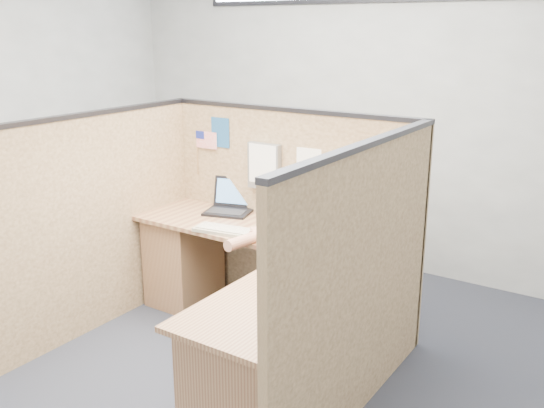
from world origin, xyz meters
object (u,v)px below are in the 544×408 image
Objects in this scene: laptop at (233,204)px; mouse at (259,234)px; l_desk at (253,301)px; keyboard at (228,231)px.

laptop reaches higher than mouse.
mouse is at bearing -53.39° from laptop.
mouse is at bearing 116.52° from l_desk.
keyboard is (-0.34, 0.19, 0.35)m from l_desk.
laptop is 3.58× the size of mouse.
keyboard is at bearing 150.95° from l_desk.
keyboard is 4.42× the size of mouse.
laptop is at bearing 143.26° from mouse.
laptop reaches higher than l_desk.
l_desk is 4.85× the size of laptop.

